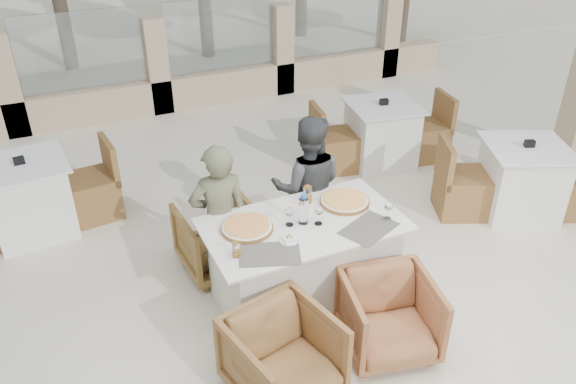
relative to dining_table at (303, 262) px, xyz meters
name	(u,v)px	position (x,y,z in m)	size (l,w,h in m)	color
ground	(300,306)	(-0.07, -0.09, -0.39)	(80.00, 80.00, 0.00)	silver
perimeter_wall_far	(156,59)	(-0.07, 4.71, 0.42)	(10.00, 0.34, 1.60)	tan
dining_table	(303,262)	(0.00, 0.00, 0.00)	(1.60, 0.90, 0.77)	silver
placemat_near_left	(270,254)	(-0.41, -0.26, 0.39)	(0.45, 0.30, 0.00)	#59534C
placemat_near_right	(369,228)	(0.43, -0.28, 0.39)	(0.45, 0.30, 0.00)	#56514A
pizza_left	(247,227)	(-0.44, 0.11, 0.41)	(0.41, 0.41, 0.05)	#D94C1D
pizza_right	(345,200)	(0.45, 0.13, 0.41)	(0.42, 0.42, 0.05)	orange
water_bottle	(303,209)	(0.00, 0.01, 0.52)	(0.08, 0.08, 0.26)	#BCDBF7
wine_glass_centre	(290,215)	(-0.11, 0.03, 0.48)	(0.08, 0.08, 0.18)	white
wine_glass_near	(319,214)	(0.10, -0.06, 0.48)	(0.08, 0.08, 0.18)	silver
wine_glass_corner	(388,209)	(0.64, -0.23, 0.48)	(0.08, 0.08, 0.18)	silver
beer_glass_left	(236,249)	(-0.64, -0.19, 0.45)	(0.06, 0.06, 0.12)	orange
beer_glass_right	(308,195)	(0.17, 0.27, 0.46)	(0.08, 0.08, 0.15)	orange
olive_dish	(289,238)	(-0.20, -0.17, 0.41)	(0.11, 0.11, 0.04)	white
armchair_far_left	(219,238)	(-0.50, 0.73, -0.07)	(0.67, 0.69, 0.63)	olive
armchair_far_right	(322,230)	(0.44, 0.49, -0.10)	(0.60, 0.62, 0.57)	olive
armchair_near_left	(283,358)	(-0.56, -0.83, -0.07)	(0.68, 0.70, 0.64)	brown
armchair_near_right	(389,316)	(0.34, -0.79, -0.07)	(0.66, 0.68, 0.62)	#985D37
diner_left	(220,219)	(-0.55, 0.46, 0.30)	(0.50, 0.33, 1.37)	#595C43
diner_right	(308,188)	(0.34, 0.60, 0.31)	(0.68, 0.53, 1.40)	#3D3F42
bg_table_a	(29,198)	(-2.02, 2.06, 0.00)	(1.64, 0.82, 0.77)	white
bg_table_b	(381,134)	(1.99, 1.89, 0.00)	(1.64, 0.82, 0.77)	silver
bg_table_c	(521,180)	(2.70, 0.30, 0.00)	(1.64, 0.82, 0.77)	white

